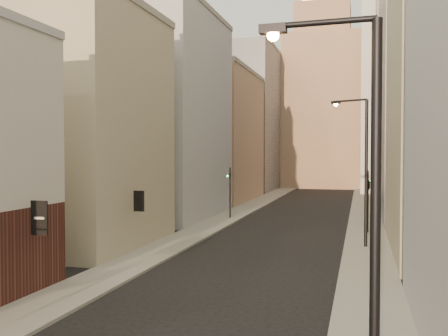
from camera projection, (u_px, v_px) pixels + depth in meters
The scene contains 14 objects.
sidewalk_left at pixel (254, 205), 60.89m from camera, with size 3.00×140.00×0.15m, color gray.
sidewalk_right at pixel (364, 208), 57.44m from camera, with size 3.00×140.00×0.15m, color gray.
left_bldg_beige at pixel (88, 130), 34.16m from camera, with size 8.00×12.00×16.00m, color gray.
left_bldg_grey at pixel (173, 117), 49.52m from camera, with size 8.00×16.00×20.00m, color #A5A5AA.
left_bldg_tan at pixel (222, 137), 66.91m from camera, with size 8.00×18.00×17.00m, color #9C775B.
left_bldg_wingrid at pixel (253, 121), 86.08m from camera, with size 8.00×20.00×24.00m, color gray.
right_bldg_wingrid at pixel (422, 88), 50.78m from camera, with size 8.00×20.00×26.00m, color gray.
highrise at pixel (443, 27), 75.79m from camera, with size 21.00×23.00×51.20m.
clock_tower at pixel (323, 94), 94.56m from camera, with size 14.00×14.00×44.90m.
white_tower at pixel (388, 75), 78.13m from camera, with size 8.00×8.00×41.50m.
streetlamp_near at pixel (363, 220), 9.47m from camera, with size 2.36×0.30×8.98m.
streetlamp_mid at pixel (363, 163), 33.32m from camera, with size 2.49×1.17×10.02m.
traffic_light_left at pixel (230, 184), 47.98m from camera, with size 0.56×0.46×5.00m.
traffic_light_right at pixel (368, 185), 39.30m from camera, with size 0.79×0.79×5.00m.
Camera 1 is at (6.06, -4.53, 6.40)m, focal length 40.00 mm.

